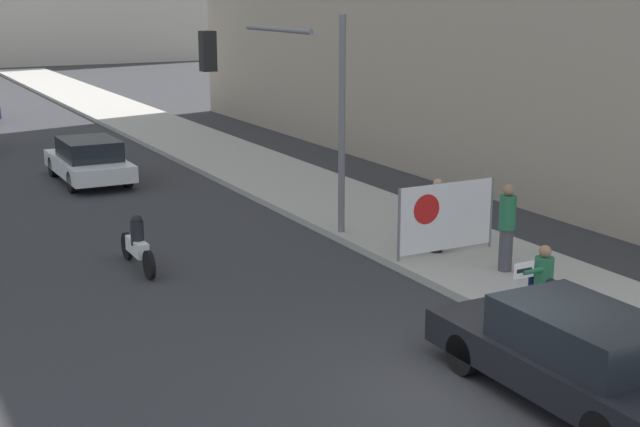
{
  "coord_description": "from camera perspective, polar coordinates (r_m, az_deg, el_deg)",
  "views": [
    {
      "loc": [
        -7.75,
        -9.44,
        5.7
      ],
      "look_at": [
        0.12,
        5.35,
        1.54
      ],
      "focal_mm": 50.0,
      "sensor_mm": 36.0,
      "label": 1
    }
  ],
  "objects": [
    {
      "name": "ground_plane",
      "position": [
        13.48,
        10.51,
        -11.31
      ],
      "size": [
        160.0,
        160.0,
        0.0
      ],
      "primitive_type": "plane",
      "color": "#303033"
    },
    {
      "name": "sidewalk_curb",
      "position": [
        27.63,
        -2.58,
        2.23
      ],
      "size": [
        3.57,
        90.0,
        0.17
      ],
      "primitive_type": "cube",
      "color": "#A8A399",
      "rests_on": "ground_plane"
    },
    {
      "name": "seated_protester",
      "position": [
        16.23,
        14.27,
        -3.98
      ],
      "size": [
        0.95,
        0.77,
        1.22
      ],
      "rotation": [
        0.0,
        0.0,
        -0.33
      ],
      "color": "#474C56",
      "rests_on": "sidewalk_curb"
    },
    {
      "name": "jogger_on_sidewalk",
      "position": [
        18.4,
        11.87,
        -0.84
      ],
      "size": [
        0.34,
        0.34,
        1.8
      ],
      "rotation": [
        0.0,
        0.0,
        3.74
      ],
      "color": "#424247",
      "rests_on": "sidewalk_curb"
    },
    {
      "name": "pedestrian_behind",
      "position": [
        19.52,
        7.5,
        -0.09
      ],
      "size": [
        0.34,
        0.34,
        1.63
      ],
      "rotation": [
        0.0,
        0.0,
        5.97
      ],
      "color": "black",
      "rests_on": "sidewalk_curb"
    },
    {
      "name": "protest_banner",
      "position": [
        19.37,
        8.05,
        -0.19
      ],
      "size": [
        2.49,
        0.06,
        1.58
      ],
      "color": "slate",
      "rests_on": "sidewalk_curb"
    },
    {
      "name": "traffic_light_pole",
      "position": [
        19.97,
        -1.89,
        8.02
      ],
      "size": [
        3.47,
        3.24,
        5.05
      ],
      "color": "slate",
      "rests_on": "sidewalk_curb"
    },
    {
      "name": "parked_car_curbside",
      "position": [
        13.26,
        15.96,
        -8.71
      ],
      "size": [
        1.79,
        4.66,
        1.41
      ],
      "color": "black",
      "rests_on": "ground_plane"
    },
    {
      "name": "car_on_road_nearest",
      "position": [
        28.32,
        -14.57,
        3.32
      ],
      "size": [
        1.85,
        4.28,
        1.36
      ],
      "color": "white",
      "rests_on": "ground_plane"
    },
    {
      "name": "motorcycle_on_road",
      "position": [
        19.17,
        -11.61,
        -2.0
      ],
      "size": [
        0.28,
        2.19,
        1.2
      ],
      "color": "white",
      "rests_on": "ground_plane"
    }
  ]
}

